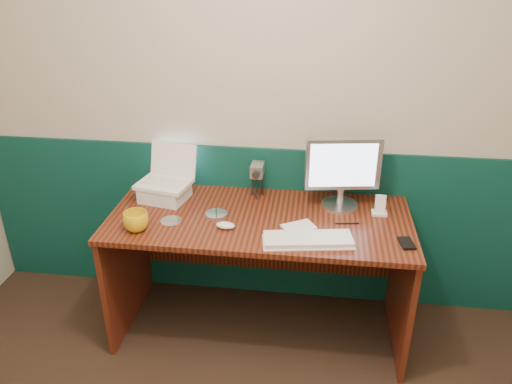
# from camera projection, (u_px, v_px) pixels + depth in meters

# --- Properties ---
(back_wall) EXTENTS (3.50, 0.04, 2.50)m
(back_wall) POSITION_uv_depth(u_px,v_px,m) (264.00, 105.00, 2.76)
(back_wall) COLOR #BCB29F
(back_wall) RESTS_ON ground
(wainscot) EXTENTS (3.48, 0.02, 1.00)m
(wainscot) POSITION_uv_depth(u_px,v_px,m) (263.00, 224.00, 3.07)
(wainscot) COLOR #08372A
(wainscot) RESTS_ON ground
(desk) EXTENTS (1.60, 0.70, 0.75)m
(desk) POSITION_uv_depth(u_px,v_px,m) (259.00, 275.00, 2.81)
(desk) COLOR black
(desk) RESTS_ON ground
(laptop_riser) EXTENTS (0.28, 0.25, 0.08)m
(laptop_riser) POSITION_uv_depth(u_px,v_px,m) (165.00, 192.00, 2.81)
(laptop_riser) COLOR white
(laptop_riser) RESTS_ON desk
(laptop) EXTENTS (0.32, 0.27, 0.23)m
(laptop) POSITION_uv_depth(u_px,v_px,m) (162.00, 167.00, 2.74)
(laptop) COLOR white
(laptop) RESTS_ON laptop_riser
(monitor) EXTENTS (0.41, 0.17, 0.40)m
(monitor) POSITION_uv_depth(u_px,v_px,m) (342.00, 173.00, 2.66)
(monitor) COLOR silver
(monitor) RESTS_ON desk
(keyboard) EXTENTS (0.44, 0.21, 0.02)m
(keyboard) POSITION_uv_depth(u_px,v_px,m) (308.00, 240.00, 2.41)
(keyboard) COLOR white
(keyboard) RESTS_ON desk
(mouse_right) EXTENTS (0.12, 0.09, 0.04)m
(mouse_right) POSITION_uv_depth(u_px,v_px,m) (342.00, 241.00, 2.39)
(mouse_right) COLOR white
(mouse_right) RESTS_ON desk
(mouse_left) EXTENTS (0.10, 0.07, 0.03)m
(mouse_left) POSITION_uv_depth(u_px,v_px,m) (225.00, 225.00, 2.53)
(mouse_left) COLOR white
(mouse_left) RESTS_ON desk
(mug) EXTENTS (0.15, 0.15, 0.10)m
(mug) POSITION_uv_depth(u_px,v_px,m) (136.00, 221.00, 2.50)
(mug) COLOR gold
(mug) RESTS_ON desk
(camcorder) EXTENTS (0.09, 0.12, 0.19)m
(camcorder) POSITION_uv_depth(u_px,v_px,m) (257.00, 182.00, 2.82)
(camcorder) COLOR #B9B9BE
(camcorder) RESTS_ON desk
(cd_spindle) EXTENTS (0.11, 0.11, 0.02)m
(cd_spindle) POSITION_uv_depth(u_px,v_px,m) (216.00, 215.00, 2.64)
(cd_spindle) COLOR silver
(cd_spindle) RESTS_ON desk
(cd_loose_a) EXTENTS (0.11, 0.11, 0.00)m
(cd_loose_a) POSITION_uv_depth(u_px,v_px,m) (171.00, 221.00, 2.61)
(cd_loose_a) COLOR #ADB6BD
(cd_loose_a) RESTS_ON desk
(pen) EXTENTS (0.12, 0.03, 0.01)m
(pen) POSITION_uv_depth(u_px,v_px,m) (347.00, 223.00, 2.57)
(pen) COLOR black
(pen) RESTS_ON desk
(papers) EXTENTS (0.19, 0.18, 0.00)m
(papers) POSITION_uv_depth(u_px,v_px,m) (299.00, 227.00, 2.55)
(papers) COLOR silver
(papers) RESTS_ON desk
(dock) EXTENTS (0.08, 0.06, 0.02)m
(dock) POSITION_uv_depth(u_px,v_px,m) (379.00, 213.00, 2.67)
(dock) COLOR white
(dock) RESTS_ON desk
(music_player) EXTENTS (0.06, 0.03, 0.10)m
(music_player) POSITION_uv_depth(u_px,v_px,m) (380.00, 204.00, 2.64)
(music_player) COLOR white
(music_player) RESTS_ON dock
(pda) EXTENTS (0.08, 0.12, 0.01)m
(pda) POSITION_uv_depth(u_px,v_px,m) (407.00, 243.00, 2.40)
(pda) COLOR black
(pda) RESTS_ON desk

